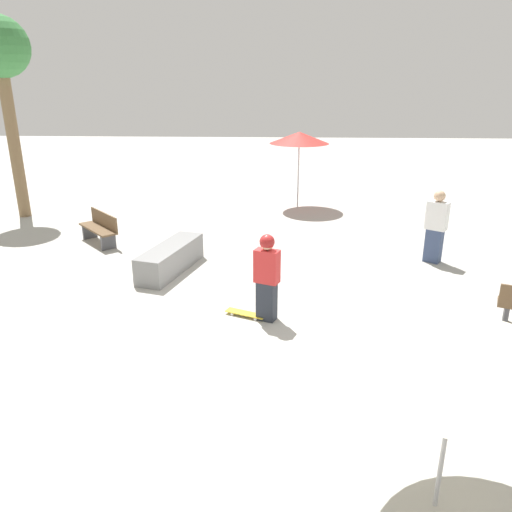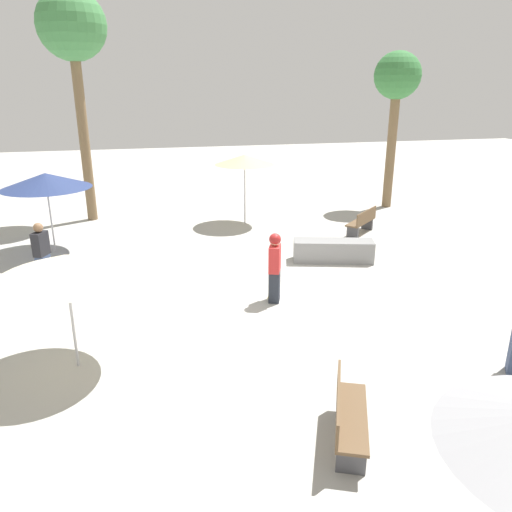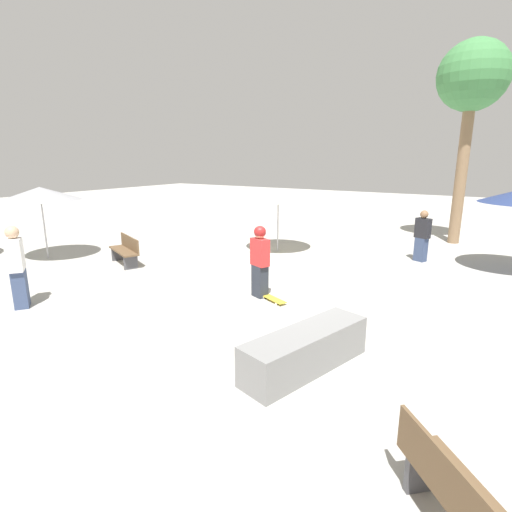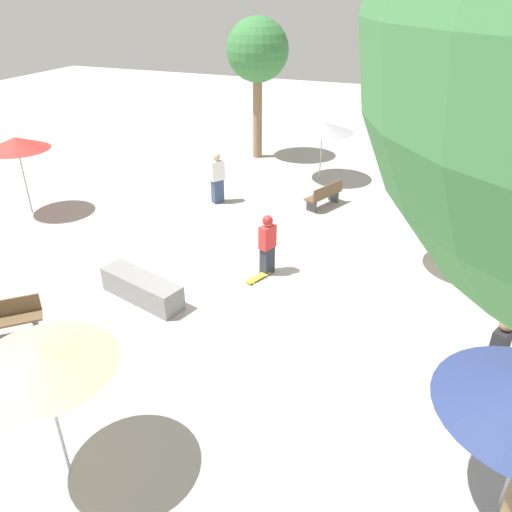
{
  "view_description": "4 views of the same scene",
  "coord_description": "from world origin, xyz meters",
  "px_view_note": "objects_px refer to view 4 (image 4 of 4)",
  "views": [
    {
      "loc": [
        -0.52,
        9.06,
        4.29
      ],
      "look_at": [
        -0.12,
        0.54,
        1.24
      ],
      "focal_mm": 35.0,
      "sensor_mm": 36.0,
      "label": 1
    },
    {
      "loc": [
        -10.76,
        3.53,
        4.91
      ],
      "look_at": [
        -0.62,
        1.12,
        1.27
      ],
      "focal_mm": 35.0,
      "sensor_mm": 36.0,
      "label": 2
    },
    {
      "loc": [
        4.33,
        -6.91,
        3.18
      ],
      "look_at": [
        -0.41,
        0.58,
        0.97
      ],
      "focal_mm": 28.0,
      "sensor_mm": 36.0,
      "label": 3
    },
    {
      "loc": [
        10.56,
        4.53,
        6.82
      ],
      "look_at": [
        0.26,
        0.51,
        0.78
      ],
      "focal_mm": 35.0,
      "sensor_mm": 36.0,
      "label": 4
    }
  ],
  "objects_px": {
    "concrete_ledge": "(142,288)",
    "shade_umbrella_tan": "(40,357)",
    "palm_tree_center_left": "(258,52)",
    "shade_umbrella_grey": "(323,127)",
    "bench_near": "(325,195)",
    "bench_far": "(3,320)",
    "bystander_watching": "(497,354)",
    "shade_umbrella_red": "(16,144)",
    "skater_main": "(267,243)",
    "skateboard": "(258,277)",
    "shade_umbrella_cream": "(451,202)",
    "bystander_far": "(217,178)"
  },
  "relations": [
    {
      "from": "shade_umbrella_tan",
      "to": "shade_umbrella_red",
      "type": "relative_size",
      "value": 0.97
    },
    {
      "from": "bench_near",
      "to": "shade_umbrella_red",
      "type": "relative_size",
      "value": 0.64
    },
    {
      "from": "bench_near",
      "to": "shade_umbrella_cream",
      "type": "bearing_deg",
      "value": -104.33
    },
    {
      "from": "bystander_far",
      "to": "bench_far",
      "type": "bearing_deg",
      "value": -151.81
    },
    {
      "from": "bench_near",
      "to": "bench_far",
      "type": "bearing_deg",
      "value": 177.21
    },
    {
      "from": "skateboard",
      "to": "shade_umbrella_red",
      "type": "distance_m",
      "value": 9.09
    },
    {
      "from": "bench_near",
      "to": "bystander_watching",
      "type": "xyz_separation_m",
      "value": [
        7.47,
        5.18,
        0.37
      ]
    },
    {
      "from": "concrete_ledge",
      "to": "shade_umbrella_tan",
      "type": "xyz_separation_m",
      "value": [
        4.66,
        1.61,
        2.01
      ]
    },
    {
      "from": "bench_near",
      "to": "shade_umbrella_tan",
      "type": "xyz_separation_m",
      "value": [
        11.93,
        -1.08,
        1.89
      ]
    },
    {
      "from": "concrete_ledge",
      "to": "shade_umbrella_tan",
      "type": "relative_size",
      "value": 0.95
    },
    {
      "from": "shade_umbrella_red",
      "to": "bystander_far",
      "type": "relative_size",
      "value": 1.45
    },
    {
      "from": "bystander_watching",
      "to": "palm_tree_center_left",
      "type": "bearing_deg",
      "value": 62.64
    },
    {
      "from": "bystander_watching",
      "to": "bystander_far",
      "type": "relative_size",
      "value": 0.89
    },
    {
      "from": "palm_tree_center_left",
      "to": "bystander_watching",
      "type": "distance_m",
      "value": 15.67
    },
    {
      "from": "bystander_watching",
      "to": "bystander_far",
      "type": "bearing_deg",
      "value": 77.98
    },
    {
      "from": "concrete_ledge",
      "to": "bench_far",
      "type": "bearing_deg",
      "value": -40.02
    },
    {
      "from": "shade_umbrella_tan",
      "to": "bench_far",
      "type": "bearing_deg",
      "value": -122.67
    },
    {
      "from": "skateboard",
      "to": "concrete_ledge",
      "type": "xyz_separation_m",
      "value": [
        1.91,
        -2.3,
        0.25
      ]
    },
    {
      "from": "skater_main",
      "to": "bystander_watching",
      "type": "bearing_deg",
      "value": 87.01
    },
    {
      "from": "shade_umbrella_tan",
      "to": "bench_near",
      "type": "bearing_deg",
      "value": 174.84
    },
    {
      "from": "shade_umbrella_grey",
      "to": "bystander_far",
      "type": "xyz_separation_m",
      "value": [
        3.63,
        -2.74,
        -1.18
      ]
    },
    {
      "from": "skateboard",
      "to": "concrete_ledge",
      "type": "distance_m",
      "value": 3.0
    },
    {
      "from": "palm_tree_center_left",
      "to": "bystander_far",
      "type": "distance_m",
      "value": 6.53
    },
    {
      "from": "skateboard",
      "to": "shade_umbrella_cream",
      "type": "relative_size",
      "value": 0.35
    },
    {
      "from": "palm_tree_center_left",
      "to": "concrete_ledge",
      "type": "bearing_deg",
      "value": 7.49
    },
    {
      "from": "palm_tree_center_left",
      "to": "shade_umbrella_grey",
      "type": "bearing_deg",
      "value": 61.11
    },
    {
      "from": "bench_near",
      "to": "bystander_watching",
      "type": "relative_size",
      "value": 1.03
    },
    {
      "from": "bench_near",
      "to": "palm_tree_center_left",
      "type": "bearing_deg",
      "value": 66.14
    },
    {
      "from": "skateboard",
      "to": "bench_far",
      "type": "xyz_separation_m",
      "value": [
        4.27,
        -4.28,
        0.37
      ]
    },
    {
      "from": "concrete_ledge",
      "to": "bystander_watching",
      "type": "relative_size",
      "value": 1.49
    },
    {
      "from": "shade_umbrella_grey",
      "to": "shade_umbrella_red",
      "type": "xyz_separation_m",
      "value": [
        6.78,
        -8.21,
        0.32
      ]
    },
    {
      "from": "shade_umbrella_tan",
      "to": "shade_umbrella_red",
      "type": "distance_m",
      "value": 11.2
    },
    {
      "from": "palm_tree_center_left",
      "to": "shade_umbrella_tan",
      "type": "bearing_deg",
      "value": 10.86
    },
    {
      "from": "bystander_watching",
      "to": "shade_umbrella_tan",
      "type": "bearing_deg",
      "value": 150.02
    },
    {
      "from": "bystander_watching",
      "to": "skater_main",
      "type": "bearing_deg",
      "value": 89.79
    },
    {
      "from": "bench_near",
      "to": "bystander_watching",
      "type": "distance_m",
      "value": 9.1
    },
    {
      "from": "shade_umbrella_grey",
      "to": "palm_tree_center_left",
      "type": "bearing_deg",
      "value": -118.89
    },
    {
      "from": "skater_main",
      "to": "bystander_far",
      "type": "bearing_deg",
      "value": -118.47
    },
    {
      "from": "bench_near",
      "to": "bystander_far",
      "type": "bearing_deg",
      "value": 127.75
    },
    {
      "from": "skateboard",
      "to": "bench_far",
      "type": "bearing_deg",
      "value": -22.08
    },
    {
      "from": "shade_umbrella_cream",
      "to": "shade_umbrella_red",
      "type": "height_order",
      "value": "shade_umbrella_red"
    },
    {
      "from": "bench_near",
      "to": "shade_umbrella_red",
      "type": "distance_m",
      "value": 10.16
    },
    {
      "from": "skateboard",
      "to": "bench_far",
      "type": "relative_size",
      "value": 0.55
    },
    {
      "from": "shade_umbrella_tan",
      "to": "palm_tree_center_left",
      "type": "distance_m",
      "value": 16.89
    },
    {
      "from": "shade_umbrella_cream",
      "to": "bystander_far",
      "type": "distance_m",
      "value": 7.95
    },
    {
      "from": "shade_umbrella_grey",
      "to": "shade_umbrella_cream",
      "type": "height_order",
      "value": "shade_umbrella_grey"
    },
    {
      "from": "shade_umbrella_grey",
      "to": "bystander_watching",
      "type": "bearing_deg",
      "value": 30.82
    },
    {
      "from": "shade_umbrella_grey",
      "to": "bystander_far",
      "type": "bearing_deg",
      "value": -37.08
    },
    {
      "from": "shade_umbrella_tan",
      "to": "bystander_watching",
      "type": "bearing_deg",
      "value": 125.49
    },
    {
      "from": "shade_umbrella_cream",
      "to": "palm_tree_center_left",
      "type": "distance_m",
      "value": 11.43
    }
  ]
}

